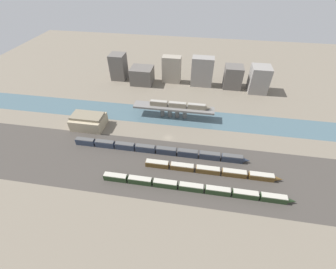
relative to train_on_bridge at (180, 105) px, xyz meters
name	(u,v)px	position (x,y,z in m)	size (l,w,h in m)	color
ground_plane	(168,138)	(-4.05, -22.84, -9.73)	(400.00, 400.00, 0.00)	#756B5B
railbed_yard	(161,167)	(-4.05, -46.84, -9.73)	(280.00, 42.00, 0.01)	#423D38
river_water	(173,116)	(-4.05, 0.00, -9.73)	(320.00, 20.53, 0.01)	#47606B
bridge	(174,109)	(-4.05, 0.00, -3.38)	(54.21, 7.95, 8.02)	slate
train_on_bridge	(180,105)	(0.00, 0.00, 0.00)	(41.23, 2.77, 3.52)	gray
train_yard_near	(194,188)	(14.45, -58.75, -7.93)	(91.82, 3.03, 3.66)	#23381E
train_yard_mid	(211,170)	(22.21, -46.47, -8.04)	(70.12, 3.18, 3.45)	brown
train_yard_far	(158,150)	(-7.69, -36.33, -7.67)	(99.96, 3.03, 4.18)	#2D384C
warehouse_building	(89,121)	(-56.44, -19.55, -5.43)	(20.18, 14.57, 9.05)	tan
city_block_far_left	(119,67)	(-59.10, 50.29, 1.02)	(12.43, 12.73, 21.51)	#605B56
city_block_left	(142,75)	(-37.15, 44.84, -2.90)	(17.88, 15.61, 13.66)	#605B56
city_block_center	(172,70)	(-13.10, 51.16, 1.29)	(15.27, 8.04, 22.05)	gray
city_block_right	(202,72)	(12.33, 49.42, 2.09)	(17.30, 9.38, 23.65)	gray
city_block_far_right	(233,77)	(37.42, 49.93, -0.85)	(14.15, 13.35, 17.77)	#605B56
city_block_tall	(259,79)	(57.02, 45.95, 0.55)	(14.38, 14.15, 20.56)	gray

